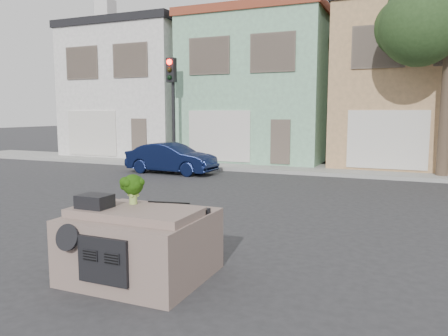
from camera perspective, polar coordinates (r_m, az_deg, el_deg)
The scene contains 11 objects.
ground_plane at distance 9.67m, azimuth -0.70°, elevation -8.04°, with size 120.00×120.00×0.00m, color #303033.
sidewalk at distance 19.57m, azimuth 11.68°, elevation -0.17°, with size 40.00×3.00×0.15m, color gray.
townhouse_white at distance 27.38m, azimuth -9.86°, elevation 9.71°, with size 7.20×8.20×7.55m, color silver.
townhouse_mint at distance 24.19m, azimuth 5.52°, elevation 10.12°, with size 7.20×8.20×7.55m, color #83B994.
townhouse_tan at distance 23.08m, azimuth 23.85°, elevation 9.68°, with size 7.20×8.20×7.55m, color tan.
navy_sedan at distance 18.59m, azimuth -6.86°, elevation -0.69°, with size 1.35×3.88×1.28m, color #0C1436.
traffic_signal at distance 20.75m, azimuth -6.74°, elevation 7.20°, with size 0.40×0.40×5.10m, color black.
car_dashboard at distance 6.98m, azimuth -10.74°, elevation -9.45°, with size 2.00×1.80×1.12m, color #7D675D.
instrument_hump at distance 6.88m, azimuth -16.53°, elevation -4.19°, with size 0.48×0.38×0.20m, color black.
wiper_arm at distance 7.00m, azimuth -7.21°, elevation -4.49°, with size 0.70×0.03×0.02m, color black.
broccoli at distance 6.99m, azimuth -11.81°, elevation -2.68°, with size 0.40×0.40×0.48m, color #173507.
Camera 1 is at (3.73, -8.55, 2.55)m, focal length 35.00 mm.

